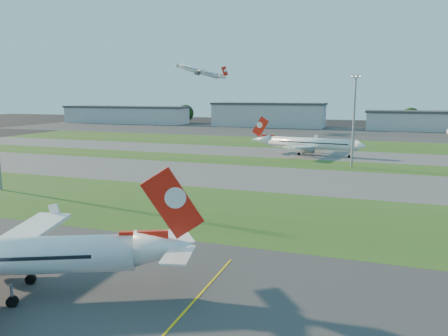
% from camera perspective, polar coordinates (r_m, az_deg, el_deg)
% --- Properties ---
extents(grass_strip_a, '(300.00, 34.00, 0.01)m').
position_cam_1_polar(grass_strip_a, '(77.14, 2.59, -5.83)').
color(grass_strip_a, '#294E1A').
rests_on(grass_strip_a, ground).
extents(taxiway_a, '(300.00, 32.00, 0.01)m').
position_cam_1_polar(taxiway_a, '(108.35, 7.65, -1.40)').
color(taxiway_a, '#515154').
rests_on(taxiway_a, ground).
extents(grass_strip_b, '(300.00, 18.00, 0.01)m').
position_cam_1_polar(grass_strip_b, '(132.58, 9.87, 0.56)').
color(grass_strip_b, '#294E1A').
rests_on(grass_strip_b, ground).
extents(taxiway_b, '(300.00, 26.00, 0.01)m').
position_cam_1_polar(taxiway_b, '(154.10, 11.24, 1.77)').
color(taxiway_b, '#515154').
rests_on(taxiway_b, ground).
extents(grass_strip_c, '(300.00, 40.00, 0.01)m').
position_cam_1_polar(grass_strip_c, '(186.59, 12.71, 3.06)').
color(grass_strip_c, '#294E1A').
rests_on(grass_strip_c, ground).
extents(apron_far, '(400.00, 80.00, 0.01)m').
position_cam_1_polar(apron_far, '(246.01, 14.38, 4.52)').
color(apron_far, '#333335').
rests_on(apron_far, ground).
extents(airliner_taxiing, '(36.58, 30.84, 11.45)m').
position_cam_1_polar(airliner_taxiing, '(151.31, 11.19, 3.16)').
color(airliner_taxiing, white).
rests_on(airliner_taxiing, ground).
extents(airliner_departing, '(27.44, 23.41, 9.23)m').
position_cam_1_polar(airliner_departing, '(263.20, -3.31, 12.50)').
color(airliner_departing, white).
extents(light_mast_centre, '(3.20, 0.70, 25.80)m').
position_cam_1_polar(light_mast_centre, '(127.51, 16.61, 6.64)').
color(light_mast_centre, gray).
rests_on(light_mast_centre, ground).
extents(hangar_far_west, '(91.80, 23.00, 12.20)m').
position_cam_1_polar(hangar_far_west, '(323.70, -12.69, 6.82)').
color(hangar_far_west, '#9D9FA4').
rests_on(hangar_far_west, ground).
extents(hangar_west, '(71.40, 23.00, 15.20)m').
position_cam_1_polar(hangar_west, '(282.44, 5.82, 6.94)').
color(hangar_west, '#9D9FA4').
rests_on(hangar_west, ground).
extents(hangar_east, '(81.60, 23.00, 11.20)m').
position_cam_1_polar(hangar_east, '(276.67, 26.47, 5.52)').
color(hangar_east, '#9D9FA4').
rests_on(hangar_east, ground).
extents(tree_far_west, '(11.00, 11.00, 12.00)m').
position_cam_1_polar(tree_far_west, '(356.91, -17.07, 6.93)').
color(tree_far_west, black).
rests_on(tree_far_west, ground).
extents(tree_west, '(12.10, 12.10, 13.20)m').
position_cam_1_polar(tree_west, '(317.95, -5.07, 7.15)').
color(tree_west, black).
rests_on(tree_west, ground).
extents(tree_mid_west, '(9.90, 9.90, 10.80)m').
position_cam_1_polar(tree_mid_west, '(288.58, 11.19, 6.51)').
color(tree_mid_west, black).
rests_on(tree_mid_west, ground).
extents(tree_mid_east, '(11.55, 11.55, 12.60)m').
position_cam_1_polar(tree_mid_east, '(289.15, 23.20, 6.12)').
color(tree_mid_east, black).
rests_on(tree_mid_east, ground).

